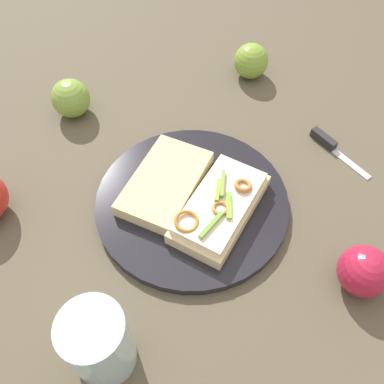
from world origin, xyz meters
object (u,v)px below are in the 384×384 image
(plate, at_px, (192,202))
(drinking_glass, at_px, (99,343))
(apple_2, at_px, (251,61))
(knife, at_px, (330,145))
(apple_4, at_px, (364,271))
(apple_1, at_px, (71,98))
(bread_slice_side, at_px, (165,183))
(sandwich, at_px, (220,206))

(plate, distance_m, drinking_glass, 0.26)
(apple_2, distance_m, knife, 0.24)
(apple_2, xyz_separation_m, knife, (0.03, 0.23, -0.03))
(drinking_glass, xyz_separation_m, knife, (-0.49, -0.05, -0.05))
(apple_4, height_order, drinking_glass, drinking_glass)
(apple_2, bearing_deg, apple_1, -22.03)
(drinking_glass, bearing_deg, apple_4, 156.57)
(apple_1, relative_size, apple_4, 1.00)
(bread_slice_side, relative_size, apple_1, 2.30)
(apple_4, bearing_deg, apple_1, -77.22)
(apple_1, bearing_deg, sandwich, 98.10)
(plate, bearing_deg, knife, 166.68)
(sandwich, distance_m, knife, 0.25)
(apple_2, bearing_deg, plate, 29.94)
(sandwich, bearing_deg, plate, -90.62)
(sandwich, bearing_deg, apple_2, -162.70)
(sandwich, xyz_separation_m, drinking_glass, (0.25, 0.06, 0.03))
(apple_4, bearing_deg, sandwich, -69.58)
(plate, relative_size, apple_1, 4.30)
(drinking_glass, relative_size, knife, 0.89)
(plate, relative_size, drinking_glass, 2.60)
(apple_2, relative_size, apple_4, 0.97)
(sandwich, relative_size, bread_slice_side, 1.20)
(apple_2, bearing_deg, sandwich, 37.67)
(apple_2, height_order, apple_4, apple_4)
(plate, xyz_separation_m, apple_4, (-0.09, 0.25, 0.03))
(plate, height_order, apple_2, apple_2)
(sandwich, height_order, bread_slice_side, sandwich)
(bread_slice_side, relative_size, drinking_glass, 1.39)
(drinking_glass, bearing_deg, knife, -174.73)
(apple_1, xyz_separation_m, apple_4, (-0.12, 0.55, 0.00))
(bread_slice_side, distance_m, apple_4, 0.31)
(sandwich, height_order, drinking_glass, drinking_glass)
(apple_1, distance_m, drinking_glass, 0.46)
(apple_1, distance_m, apple_4, 0.56)
(sandwich, relative_size, apple_1, 2.75)
(sandwich, distance_m, apple_4, 0.22)
(drinking_glass, bearing_deg, plate, -154.89)
(bread_slice_side, xyz_separation_m, apple_1, (0.02, -0.26, 0.01))
(sandwich, bearing_deg, apple_4, 90.06)
(plate, bearing_deg, bread_slice_side, -69.64)
(sandwich, height_order, apple_1, apple_1)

